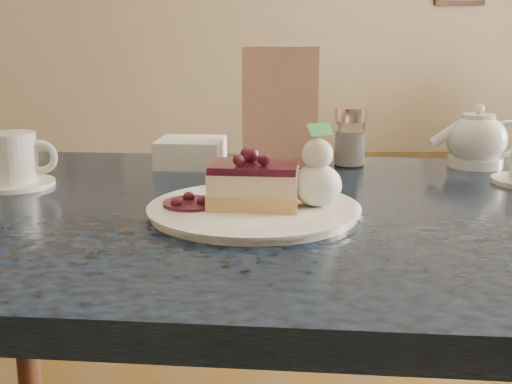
{
  "coord_description": "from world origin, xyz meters",
  "views": [
    {
      "loc": [
        -0.27,
        -0.87,
        1.05
      ],
      "look_at": [
        -0.23,
        -0.04,
        0.85
      ],
      "focal_mm": 45.0,
      "sensor_mm": 36.0,
      "label": 1
    }
  ],
  "objects_px": {
    "dessert_plate": "(254,210)",
    "tea_set": "(486,146)",
    "coffee_set": "(14,162)",
    "main_table": "(257,256)",
    "cheesecake_slice": "(254,185)"
  },
  "relations": [
    {
      "from": "cheesecake_slice",
      "to": "coffee_set",
      "type": "bearing_deg",
      "value": 161.72
    },
    {
      "from": "main_table",
      "to": "cheesecake_slice",
      "type": "relative_size",
      "value": 9.95
    },
    {
      "from": "dessert_plate",
      "to": "tea_set",
      "type": "bearing_deg",
      "value": 33.21
    },
    {
      "from": "cheesecake_slice",
      "to": "coffee_set",
      "type": "distance_m",
      "value": 0.45
    },
    {
      "from": "main_table",
      "to": "cheesecake_slice",
      "type": "bearing_deg",
      "value": -90.0
    },
    {
      "from": "main_table",
      "to": "dessert_plate",
      "type": "xyz_separation_m",
      "value": [
        -0.01,
        -0.05,
        0.09
      ]
    },
    {
      "from": "coffee_set",
      "to": "tea_set",
      "type": "height_order",
      "value": "tea_set"
    },
    {
      "from": "main_table",
      "to": "coffee_set",
      "type": "xyz_separation_m",
      "value": [
        -0.41,
        0.15,
        0.13
      ]
    },
    {
      "from": "cheesecake_slice",
      "to": "tea_set",
      "type": "xyz_separation_m",
      "value": [
        0.46,
        0.3,
        0.0
      ]
    },
    {
      "from": "main_table",
      "to": "tea_set",
      "type": "xyz_separation_m",
      "value": [
        0.45,
        0.25,
        0.13
      ]
    },
    {
      "from": "cheesecake_slice",
      "to": "coffee_set",
      "type": "height_order",
      "value": "coffee_set"
    },
    {
      "from": "dessert_plate",
      "to": "cheesecake_slice",
      "type": "relative_size",
      "value": 2.17
    },
    {
      "from": "dessert_plate",
      "to": "coffee_set",
      "type": "distance_m",
      "value": 0.45
    },
    {
      "from": "tea_set",
      "to": "main_table",
      "type": "bearing_deg",
      "value": -151.21
    },
    {
      "from": "dessert_plate",
      "to": "cheesecake_slice",
      "type": "bearing_deg",
      "value": -176.42
    }
  ]
}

